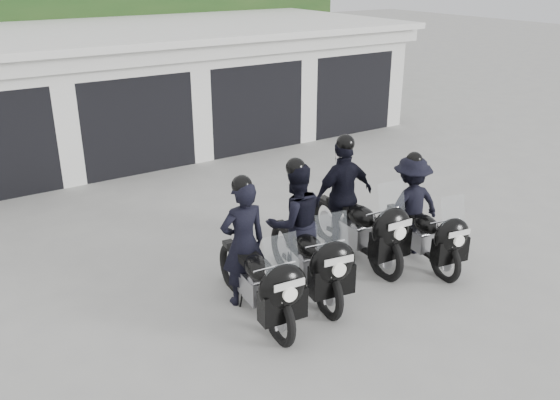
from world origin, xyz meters
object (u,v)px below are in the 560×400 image
police_bike_b (301,234)px  police_bike_d (416,213)px  police_bike_a (253,261)px  police_bike_c (350,205)px

police_bike_b → police_bike_d: police_bike_b is taller
police_bike_b → police_bike_d: size_ratio=1.11×
police_bike_a → police_bike_b: size_ratio=0.99×
police_bike_c → police_bike_d: (0.82, -0.65, -0.11)m
police_bike_b → police_bike_c: bearing=27.2°
police_bike_c → police_bike_b: bearing=-159.8°
police_bike_a → police_bike_d: (3.05, 0.01, -0.01)m
police_bike_b → police_bike_c: 1.32m
police_bike_a → police_bike_d: police_bike_a is taller
police_bike_a → police_bike_d: 3.05m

